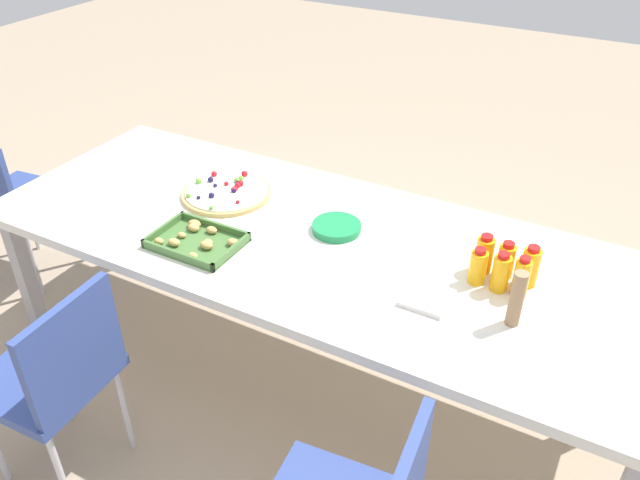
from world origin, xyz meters
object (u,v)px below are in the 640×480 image
Objects in this scene: juice_bottle_1 at (506,261)px; juice_bottle_4 at (501,273)px; juice_bottle_3 at (521,278)px; napkin_stack at (427,298)px; chair_end at (6,195)px; juice_bottle_2 at (484,254)px; plate_stack at (337,227)px; fruit_pizza at (226,192)px; party_table at (314,248)px; juice_bottle_0 at (530,267)px; cardboard_tube at (517,299)px; juice_bottle_5 at (478,267)px; snack_tray at (197,241)px; chair_far_right at (56,373)px.

juice_bottle_4 is at bearing 93.14° from juice_bottle_1.
napkin_stack is at bearing 33.80° from juice_bottle_3.
chair_end is at bearing 2.60° from juice_bottle_4.
juice_bottle_2 is 0.77× the size of plate_stack.
juice_bottle_3 is 1.24m from fruit_pizza.
plate_stack is 0.51m from napkin_stack.
chair_end is 1.76m from plate_stack.
fruit_pizza is at bearing -12.53° from party_table.
juice_bottle_0 is 0.23m from cardboard_tube.
chair_end is 2.40m from juice_bottle_1.
juice_bottle_3 is at bearing -178.68° from party_table.
cardboard_tube reaches higher than juice_bottle_5.
juice_bottle_1 is at bearing -4.83° from juice_bottle_0.
cardboard_tube is at bearing 163.61° from plate_stack.
juice_bottle_3 is 0.41× the size of fruit_pizza.
juice_bottle_0 is 0.17m from juice_bottle_5.
juice_bottle_3 is at bearing -3.78° from chair_end.
cardboard_tube reaches higher than fruit_pizza.
napkin_stack is (-0.45, 0.23, -0.01)m from plate_stack.
juice_bottle_3 is at bearing 82.02° from juice_bottle_0.
juice_bottle_4 is (0.07, 0.00, -0.00)m from juice_bottle_3.
juice_bottle_4 reaches higher than snack_tray.
party_table is 0.77m from juice_bottle_3.
juice_bottle_0 is 0.41× the size of fruit_pizza.
party_table is at bearing 167.47° from fruit_pizza.
cardboard_tube reaches higher than juice_bottle_4.
juice_bottle_2 is (-0.62, -0.10, 0.12)m from party_table.
party_table is 0.44m from snack_tray.
snack_tray is at bearing 5.65° from cardboard_tube.
juice_bottle_0 is 1.05× the size of juice_bottle_2.
chair_far_right is 1.00× the size of chair_end.
chair_far_right is 1.62m from juice_bottle_0.
juice_bottle_3 is 0.78× the size of cardboard_tube.
juice_bottle_3 is (-0.07, 0.08, 0.01)m from juice_bottle_1.
chair_far_right is 5.76× the size of juice_bottle_2.
cardboard_tube reaches higher than plate_stack.
napkin_stack is at bearing 42.10° from juice_bottle_4.
snack_tray is (1.12, 0.26, -0.06)m from juice_bottle_3.
juice_bottle_1 is at bearing -1.73° from chair_end.
juice_bottle_3 is at bearing 130.97° from juice_bottle_1.
juice_bottle_1 is 0.37× the size of fruit_pizza.
party_table is 0.49m from fruit_pizza.
plate_stack is at bearing -6.03° from juice_bottle_5.
fruit_pizza is (0.48, -0.11, 0.07)m from party_table.
juice_bottle_5 is at bearing 47.13° from juice_bottle_1.
cardboard_tube is at bearing 125.56° from juice_bottle_2.
chair_end is at bearing 54.68° from chair_far_right.
juice_bottle_2 is 1.07× the size of juice_bottle_5.
cardboard_tube reaches higher than chair_end.
juice_bottle_4 is at bearing 174.35° from plate_stack.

